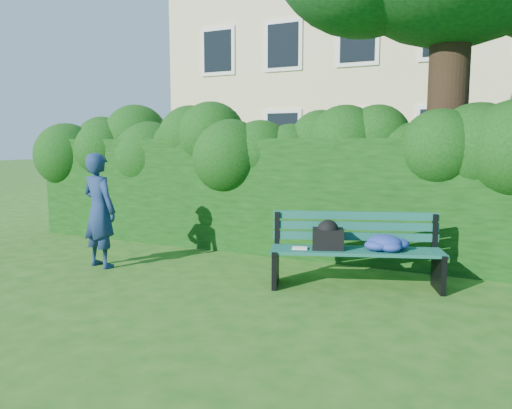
% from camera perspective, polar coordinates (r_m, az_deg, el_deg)
% --- Properties ---
extents(ground, '(80.00, 80.00, 0.00)m').
position_cam_1_polar(ground, '(6.08, -2.51, -9.56)').
color(ground, '#215614').
rests_on(ground, ground).
extents(apartment_building, '(16.00, 8.08, 12.00)m').
position_cam_1_polar(apartment_building, '(19.77, 18.31, 19.23)').
color(apartment_building, beige).
rests_on(apartment_building, ground).
extents(hedge, '(10.00, 1.00, 1.80)m').
position_cam_1_polar(hedge, '(7.87, 5.11, 0.94)').
color(hedge, black).
rests_on(hedge, ground).
extents(park_bench, '(2.09, 1.20, 0.89)m').
position_cam_1_polar(park_bench, '(6.15, 11.55, -4.68)').
color(park_bench, '#0F4B3B').
rests_on(park_bench, ground).
extents(man_reading, '(0.64, 0.48, 1.60)m').
position_cam_1_polar(man_reading, '(7.28, -17.47, -0.66)').
color(man_reading, navy).
rests_on(man_reading, ground).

